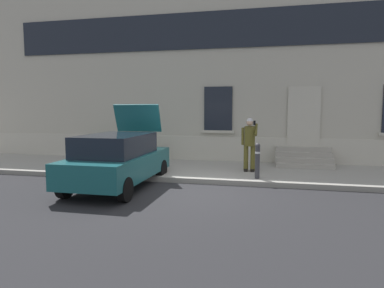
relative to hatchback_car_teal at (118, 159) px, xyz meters
The scene contains 11 objects.
ground_plane 2.10m from the hatchback_car_teal, ahead, with size 80.00×80.00×0.00m, color #232326.
sidewalk 3.52m from the hatchback_car_teal, 55.69° to the left, with size 24.00×3.60×0.15m, color #99968E.
curb_edge 2.29m from the hatchback_car_teal, 26.87° to the left, with size 24.00×0.12×0.15m, color gray.
building_facade 6.39m from the hatchback_car_teal, 69.93° to the left, with size 24.00×1.52×7.50m.
entrance_stoop 6.75m from the hatchback_car_teal, 38.15° to the left, with size 1.97×1.28×0.64m.
hatchback_car_teal is the anchor object (origin of this frame).
bollard_near_person 4.01m from the hatchback_car_teal, 20.33° to the left, with size 0.15×0.15×1.04m.
bollard_far_left 1.42m from the hatchback_car_teal, 79.05° to the left, with size 0.15×0.15×1.04m.
person_on_phone 4.25m from the hatchback_car_teal, 35.17° to the left, with size 0.51×0.47×1.75m.
planter_terracotta 5.14m from the hatchback_car_teal, 125.07° to the left, with size 0.44×0.44×0.86m.
planter_charcoal 3.90m from the hatchback_car_teal, 98.21° to the left, with size 0.44×0.44×0.86m.
Camera 1 is at (2.18, -8.87, 2.21)m, focal length 32.38 mm.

